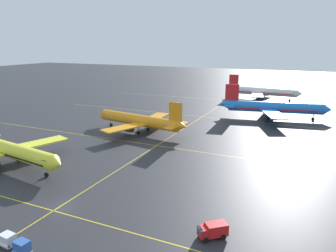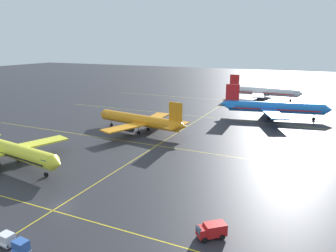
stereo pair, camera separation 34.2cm
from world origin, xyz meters
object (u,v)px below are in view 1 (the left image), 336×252
at_px(service_truck_catering, 213,230).
at_px(airliner_second_row, 140,120).
at_px(airliner_far_left_stand, 262,91).
at_px(baggage_cart_row_fourth, 8,240).
at_px(baggage_cart_row_fifth, 22,247).
at_px(airliner_front_gate, 10,150).
at_px(airliner_third_row, 273,107).

bearing_deg(service_truck_catering, airliner_second_row, 129.87).
bearing_deg(airliner_second_row, airliner_far_left_stand, 71.91).
bearing_deg(service_truck_catering, baggage_cart_row_fourth, -150.98).
relative_size(baggage_cart_row_fourth, baggage_cart_row_fifth, 1.00).
height_order(airliner_far_left_stand, baggage_cart_row_fourth, airliner_far_left_stand).
distance_m(service_truck_catering, baggage_cart_row_fourth, 28.00).
bearing_deg(baggage_cart_row_fifth, airliner_second_row, 104.79).
height_order(airliner_front_gate, airliner_far_left_stand, airliner_far_left_stand).
height_order(airliner_front_gate, airliner_second_row, airliner_second_row).
height_order(airliner_front_gate, airliner_third_row, airliner_third_row).
xyz_separation_m(airliner_front_gate, airliner_third_row, (47.12, 72.07, 0.52)).
relative_size(service_truck_catering, baggage_cart_row_fourth, 1.54).
bearing_deg(baggage_cart_row_fourth, service_truck_catering, 29.02).
xyz_separation_m(airliner_second_row, airliner_third_row, (34.71, 35.77, 0.49)).
height_order(airliner_third_row, baggage_cart_row_fourth, airliner_third_row).
distance_m(airliner_second_row, service_truck_catering, 57.32).
bearing_deg(airliner_third_row, baggage_cart_row_fourth, -103.55).
height_order(service_truck_catering, baggage_cart_row_fourth, service_truck_catering).
distance_m(airliner_front_gate, baggage_cart_row_fourth, 32.62).
bearing_deg(airliner_front_gate, service_truck_catering, -8.86).
bearing_deg(airliner_third_row, airliner_front_gate, -123.18).
height_order(service_truck_catering, baggage_cart_row_fifth, service_truck_catering).
distance_m(airliner_second_row, airliner_far_left_stand, 79.23).
bearing_deg(baggage_cart_row_fourth, airliner_far_left_stand, 84.68).
bearing_deg(airliner_front_gate, airliner_far_left_stand, 71.66).
bearing_deg(airliner_far_left_stand, service_truck_catering, -84.20).
relative_size(airliner_third_row, service_truck_catering, 8.91).
xyz_separation_m(airliner_third_row, service_truck_catering, (1.99, -79.72, -2.92)).
relative_size(airliner_front_gate, service_truck_catering, 7.81).
distance_m(airliner_third_row, airliner_far_left_stand, 40.82).
relative_size(airliner_second_row, airliner_third_row, 0.88).
relative_size(airliner_second_row, baggage_cart_row_fourth, 12.11).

